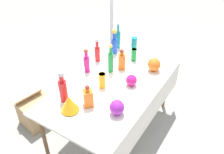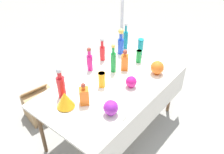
{
  "view_description": "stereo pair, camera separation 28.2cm",
  "coord_description": "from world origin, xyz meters",
  "views": [
    {
      "loc": [
        -1.93,
        -1.2,
        2.53
      ],
      "look_at": [
        0.0,
        0.0,
        0.86
      ],
      "focal_mm": 40.0,
      "sensor_mm": 36.0,
      "label": 1
    },
    {
      "loc": [
        -1.77,
        -1.43,
        2.53
      ],
      "look_at": [
        0.0,
        0.0,
        0.86
      ],
      "focal_mm": 40.0,
      "sensor_mm": 36.0,
      "label": 2
    }
  ],
  "objects": [
    {
      "name": "tall_bottle_4",
      "position": [
        0.05,
        0.39,
        0.89
      ],
      "size": [
        0.07,
        0.07,
        0.31
      ],
      "color": "#C61972",
      "rests_on": "display_table"
    },
    {
      "name": "round_bowl_1",
      "position": [
        -0.38,
        -0.3,
        0.84
      ],
      "size": [
        0.15,
        0.15,
        0.16
      ],
      "color": "purple",
      "rests_on": "display_table"
    },
    {
      "name": "tall_bottle_0",
      "position": [
        -0.5,
        0.28,
        0.92
      ],
      "size": [
        0.09,
        0.09,
        0.37
      ],
      "color": "red",
      "rests_on": "display_table"
    },
    {
      "name": "tall_bottle_3",
      "position": [
        0.33,
        0.43,
        0.89
      ],
      "size": [
        0.07,
        0.07,
        0.32
      ],
      "color": "red",
      "rests_on": "display_table"
    },
    {
      "name": "cardboard_box_behind_left",
      "position": [
        -0.41,
        0.93,
        0.17
      ],
      "size": [
        0.48,
        0.44,
        0.43
      ],
      "color": "tan",
      "rests_on": "ground"
    },
    {
      "name": "display_table",
      "position": [
        0.0,
        -0.04,
        0.7
      ],
      "size": [
        1.76,
        1.01,
        0.76
      ],
      "color": "white",
      "rests_on": "ground"
    },
    {
      "name": "price_tag_center",
      "position": [
        0.44,
        -0.44,
        0.78
      ],
      "size": [
        0.05,
        0.02,
        0.04
      ],
      "primitive_type": "cube",
      "rotation": [
        -0.21,
        0.0,
        0.24
      ],
      "color": "white",
      "rests_on": "display_table"
    },
    {
      "name": "tall_bottle_5",
      "position": [
        0.77,
        0.38,
        0.91
      ],
      "size": [
        0.06,
        0.06,
        0.38
      ],
      "color": "teal",
      "rests_on": "display_table"
    },
    {
      "name": "slender_vase_0",
      "position": [
        -0.1,
        0.07,
        0.86
      ],
      "size": [
        0.08,
        0.08,
        0.18
      ],
      "color": "orange",
      "rests_on": "display_table"
    },
    {
      "name": "square_decanter_1",
      "position": [
        0.33,
        0.07,
        0.88
      ],
      "size": [
        0.12,
        0.12,
        0.28
      ],
      "color": "orange",
      "rests_on": "display_table"
    },
    {
      "name": "square_decanter_0",
      "position": [
        -0.43,
        0.02,
        0.87
      ],
      "size": [
        0.13,
        0.13,
        0.26
      ],
      "color": "orange",
      "rests_on": "display_table"
    },
    {
      "name": "slender_vase_1",
      "position": [
        0.58,
        0.03,
        0.85
      ],
      "size": [
        0.07,
        0.07,
        0.17
      ],
      "color": "#198C38",
      "rests_on": "display_table"
    },
    {
      "name": "round_bowl_2",
      "position": [
        0.5,
        -0.29,
        0.85
      ],
      "size": [
        0.16,
        0.16,
        0.17
      ],
      "color": "orange",
      "rests_on": "display_table"
    },
    {
      "name": "tall_bottle_1",
      "position": [
        0.21,
        0.15,
        0.92
      ],
      "size": [
        0.07,
        0.07,
        0.37
      ],
      "color": "#198C38",
      "rests_on": "display_table"
    },
    {
      "name": "slender_vase_2",
      "position": [
        0.75,
        0.12,
        0.88
      ],
      "size": [
        0.08,
        0.08,
        0.23
      ],
      "color": "teal",
      "rests_on": "display_table"
    },
    {
      "name": "canopy_pole",
      "position": [
        1.06,
        0.67,
        0.9
      ],
      "size": [
        0.18,
        0.18,
        2.3
      ],
      "color": "silver",
      "rests_on": "ground"
    },
    {
      "name": "ground_plane",
      "position": [
        0.0,
        0.0,
        0.0
      ],
      "size": [
        40.0,
        40.0,
        0.0
      ],
      "primitive_type": "plane",
      "color": "gray"
    },
    {
      "name": "tall_bottle_2",
      "position": [
        0.61,
        0.34,
        0.92
      ],
      "size": [
        0.08,
        0.08,
        0.36
      ],
      "color": "blue",
      "rests_on": "display_table"
    },
    {
      "name": "price_tag_left",
      "position": [
        -0.37,
        -0.45,
        0.78
      ],
      "size": [
        0.06,
        0.02,
        0.04
      ],
      "primitive_type": "cube",
      "rotation": [
        -0.21,
        0.0,
        0.06
      ],
      "color": "white",
      "rests_on": "display_table"
    },
    {
      "name": "round_bowl_0",
      "position": [
        0.1,
        -0.2,
        0.83
      ],
      "size": [
        0.13,
        0.13,
        0.14
      ],
      "color": "#C61972",
      "rests_on": "display_table"
    },
    {
      "name": "fluted_vase_0",
      "position": [
        -0.6,
        0.13,
        0.86
      ],
      "size": [
        0.19,
        0.19,
        0.19
      ],
      "color": "orange",
      "rests_on": "display_table"
    }
  ]
}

